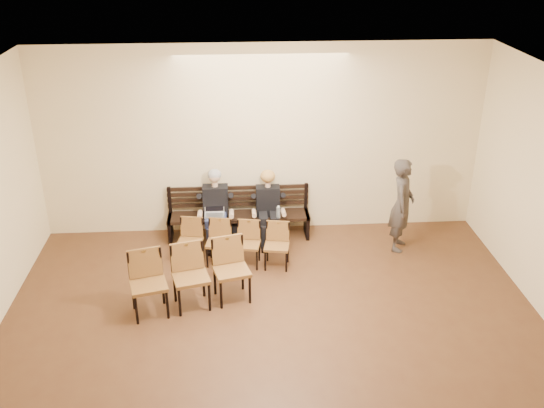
{
  "coord_description": "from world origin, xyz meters",
  "views": [
    {
      "loc": [
        -0.51,
        -5.32,
        5.39
      ],
      "look_at": [
        0.12,
        4.05,
        0.94
      ],
      "focal_mm": 40.0,
      "sensor_mm": 36.0,
      "label": 1
    }
  ],
  "objects_px": {
    "chair_row_front": "(233,244)",
    "bag": "(239,227)",
    "water_bottle": "(278,218)",
    "passerby": "(403,198)",
    "seated_woman": "(268,209)",
    "seated_man": "(216,207)",
    "laptop": "(215,216)",
    "chair_row_back": "(191,278)",
    "bench": "(239,226)"
  },
  "relations": [
    {
      "from": "water_bottle",
      "to": "seated_woman",
      "type": "bearing_deg",
      "value": 119.07
    },
    {
      "from": "seated_man",
      "to": "passerby",
      "type": "relative_size",
      "value": 0.69
    },
    {
      "from": "seated_man",
      "to": "bag",
      "type": "xyz_separation_m",
      "value": [
        0.42,
        0.22,
        -0.53
      ]
    },
    {
      "from": "water_bottle",
      "to": "chair_row_back",
      "type": "bearing_deg",
      "value": -129.36
    },
    {
      "from": "water_bottle",
      "to": "chair_row_front",
      "type": "xyz_separation_m",
      "value": [
        -0.81,
        -0.57,
        -0.17
      ]
    },
    {
      "from": "bag",
      "to": "chair_row_back",
      "type": "relative_size",
      "value": 0.22
    },
    {
      "from": "bag",
      "to": "chair_row_back",
      "type": "distance_m",
      "value": 2.43
    },
    {
      "from": "laptop",
      "to": "chair_row_back",
      "type": "xyz_separation_m",
      "value": [
        -0.32,
        -1.89,
        -0.08
      ]
    },
    {
      "from": "water_bottle",
      "to": "bag",
      "type": "bearing_deg",
      "value": 143.41
    },
    {
      "from": "chair_row_front",
      "to": "chair_row_back",
      "type": "relative_size",
      "value": 1.06
    },
    {
      "from": "passerby",
      "to": "bench",
      "type": "bearing_deg",
      "value": 98.35
    },
    {
      "from": "seated_woman",
      "to": "laptop",
      "type": "xyz_separation_m",
      "value": [
        -0.97,
        -0.17,
        -0.04
      ]
    },
    {
      "from": "chair_row_back",
      "to": "laptop",
      "type": "bearing_deg",
      "value": 66.03
    },
    {
      "from": "bag",
      "to": "passerby",
      "type": "height_order",
      "value": "passerby"
    },
    {
      "from": "laptop",
      "to": "water_bottle",
      "type": "relative_size",
      "value": 1.55
    },
    {
      "from": "bag",
      "to": "passerby",
      "type": "xyz_separation_m",
      "value": [
        2.84,
        -0.7,
        0.83
      ]
    },
    {
      "from": "seated_woman",
      "to": "passerby",
      "type": "bearing_deg",
      "value": -11.72
    },
    {
      "from": "chair_row_back",
      "to": "bench",
      "type": "bearing_deg",
      "value": 56.59
    },
    {
      "from": "bag",
      "to": "chair_row_back",
      "type": "height_order",
      "value": "chair_row_back"
    },
    {
      "from": "seated_woman",
      "to": "chair_row_front",
      "type": "bearing_deg",
      "value": -126.86
    },
    {
      "from": "bench",
      "to": "chair_row_front",
      "type": "xyz_separation_m",
      "value": [
        -0.11,
        -0.98,
        0.16
      ]
    },
    {
      "from": "water_bottle",
      "to": "passerby",
      "type": "bearing_deg",
      "value": -4.96
    },
    {
      "from": "water_bottle",
      "to": "chair_row_front",
      "type": "height_order",
      "value": "chair_row_front"
    },
    {
      "from": "bench",
      "to": "seated_woman",
      "type": "bearing_deg",
      "value": -12.62
    },
    {
      "from": "chair_row_front",
      "to": "seated_man",
      "type": "bearing_deg",
      "value": 118.96
    },
    {
      "from": "bag",
      "to": "chair_row_back",
      "type": "xyz_separation_m",
      "value": [
        -0.76,
        -2.28,
        0.35
      ]
    },
    {
      "from": "bag",
      "to": "chair_row_front",
      "type": "bearing_deg",
      "value": -96.32
    },
    {
      "from": "bench",
      "to": "passerby",
      "type": "distance_m",
      "value": 3.01
    },
    {
      "from": "seated_woman",
      "to": "chair_row_front",
      "type": "xyz_separation_m",
      "value": [
        -0.65,
        -0.86,
        -0.22
      ]
    },
    {
      "from": "bench",
      "to": "laptop",
      "type": "distance_m",
      "value": 0.63
    },
    {
      "from": "passerby",
      "to": "chair_row_back",
      "type": "relative_size",
      "value": 1.1
    },
    {
      "from": "laptop",
      "to": "chair_row_back",
      "type": "bearing_deg",
      "value": -93.49
    },
    {
      "from": "bench",
      "to": "chair_row_front",
      "type": "height_order",
      "value": "chair_row_front"
    },
    {
      "from": "passerby",
      "to": "chair_row_back",
      "type": "bearing_deg",
      "value": 133.97
    },
    {
      "from": "seated_woman",
      "to": "water_bottle",
      "type": "relative_size",
      "value": 5.4
    },
    {
      "from": "bench",
      "to": "seated_man",
      "type": "distance_m",
      "value": 0.62
    },
    {
      "from": "passerby",
      "to": "chair_row_back",
      "type": "distance_m",
      "value": 3.96
    },
    {
      "from": "seated_woman",
      "to": "laptop",
      "type": "height_order",
      "value": "seated_woman"
    },
    {
      "from": "bag",
      "to": "laptop",
      "type": "bearing_deg",
      "value": -138.43
    },
    {
      "from": "chair_row_back",
      "to": "bag",
      "type": "bearing_deg",
      "value": 57.2
    },
    {
      "from": "seated_woman",
      "to": "bag",
      "type": "xyz_separation_m",
      "value": [
        -0.53,
        0.22,
        -0.47
      ]
    },
    {
      "from": "passerby",
      "to": "seated_man",
      "type": "bearing_deg",
      "value": 101.87
    },
    {
      "from": "laptop",
      "to": "passerby",
      "type": "xyz_separation_m",
      "value": [
        3.28,
        -0.31,
        0.4
      ]
    },
    {
      "from": "bench",
      "to": "chair_row_back",
      "type": "bearing_deg",
      "value": -109.02
    },
    {
      "from": "seated_man",
      "to": "laptop",
      "type": "height_order",
      "value": "seated_man"
    },
    {
      "from": "passerby",
      "to": "chair_row_front",
      "type": "distance_m",
      "value": 3.04
    },
    {
      "from": "seated_woman",
      "to": "bag",
      "type": "distance_m",
      "value": 0.74
    },
    {
      "from": "water_bottle",
      "to": "passerby",
      "type": "relative_size",
      "value": 0.12
    },
    {
      "from": "laptop",
      "to": "bag",
      "type": "bearing_deg",
      "value": 47.66
    },
    {
      "from": "chair_row_front",
      "to": "bag",
      "type": "bearing_deg",
      "value": 93.6
    }
  ]
}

